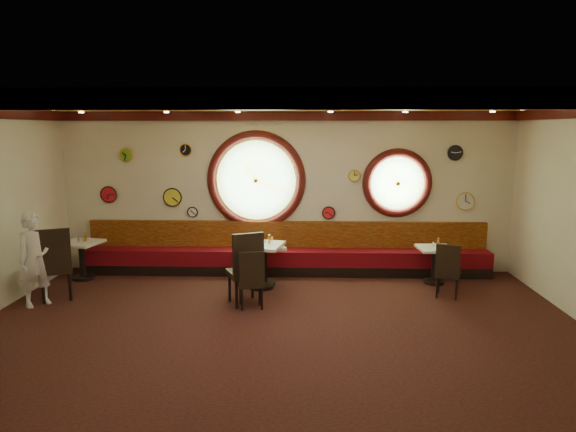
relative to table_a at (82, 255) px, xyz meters
The scene contains 45 objects.
floor 4.51m from the table_a, 29.63° to the right, with size 9.00×6.00×0.00m, color black.
ceiling 5.25m from the table_a, 29.63° to the right, with size 9.00×6.00×0.02m, color gold.
wall_back 4.14m from the table_a, 11.33° to the left, with size 9.00×0.02×3.20m, color beige.
wall_front 6.61m from the table_a, 53.23° to the right, with size 9.00×0.02×3.20m, color beige.
molding_back 4.77m from the table_a, 10.63° to the left, with size 9.00×0.10×0.18m, color #3D0D0B.
molding_front 6.99m from the table_a, 52.96° to the right, with size 9.00×0.10×0.18m, color #3D0D0B.
banquette_base 3.95m from the table_a, ahead, with size 8.00×0.55×0.20m, color black.
banquette_seat 3.93m from the table_a, ahead, with size 8.00×0.55×0.30m, color #5A0710.
banquette_back 3.98m from the table_a, 10.49° to the left, with size 8.00×0.10×0.55m, color #5D1007.
porthole_left_glass 3.66m from the table_a, 13.25° to the left, with size 1.66×1.66×0.02m, color #84C073.
porthole_left_frame 3.66m from the table_a, 13.00° to the left, with size 1.98×1.98×0.18m, color #3D0D0B.
porthole_left_ring 3.65m from the table_a, 12.50° to the left, with size 1.61×1.61×0.03m, color gold.
porthole_right_glass 6.29m from the table_a, ahead, with size 1.10×1.10×0.02m, color #84C073.
porthole_right_frame 6.29m from the table_a, ahead, with size 1.38×1.38×0.18m, color #3D0D0B.
porthole_right_ring 6.29m from the table_a, ahead, with size 1.09×1.09×0.03m, color gold.
wall_clock_0 2.85m from the table_a, 21.33° to the left, with size 0.24×0.24×0.03m, color black.
wall_clock_1 2.04m from the table_a, 24.87° to the left, with size 0.36×0.36×0.03m, color yellow.
wall_clock_2 7.49m from the table_a, ahead, with size 0.28×0.28×0.03m, color black.
wall_clock_3 7.55m from the table_a, ahead, with size 0.34×0.34×0.03m, color silver.
wall_clock_4 2.26m from the table_a, 20.35° to the left, with size 0.20×0.20×0.03m, color white.
wall_clock_5 5.51m from the table_a, ahead, with size 0.22×0.22×0.03m, color #E5D94C.
wall_clock_6 1.35m from the table_a, 67.98° to the left, with size 0.32×0.32×0.03m, color red.
wall_clock_7 4.86m from the table_a, ahead, with size 0.24×0.24×0.03m, color red.
wall_clock_8 2.14m from the table_a, 46.66° to the left, with size 0.26×0.26×0.03m, color #75BD25.
table_a is the anchor object (origin of this frame).
table_b 3.51m from the table_a, ahead, with size 0.89×0.89×0.82m.
table_c 3.53m from the table_a, ahead, with size 0.87×0.87×0.75m.
table_d 6.70m from the table_a, ahead, with size 0.67×0.67×0.69m.
chair_a 1.28m from the table_a, 85.39° to the right, with size 0.69×0.69×0.77m.
chair_b 3.62m from the table_a, 22.64° to the right, with size 0.68×0.68×0.76m.
chair_c 3.76m from the table_a, 24.33° to the right, with size 0.48×0.48×0.60m.
chair_d 6.77m from the table_a, ahead, with size 0.51×0.51×0.59m.
condiment_a_salt 0.32m from the table_a, 168.28° to the right, with size 0.03×0.03×0.09m, color silver.
condiment_b_salt 3.50m from the table_a, ahead, with size 0.03×0.03×0.09m, color silver.
condiment_c_salt 3.42m from the table_a, ahead, with size 0.03×0.03×0.09m, color silver.
condiment_d_salt 6.68m from the table_a, ahead, with size 0.03×0.03×0.09m, color silver.
condiment_a_pepper 0.33m from the table_a, 37.19° to the right, with size 0.03×0.03×0.09m, color silver.
condiment_b_pepper 3.53m from the table_a, ahead, with size 0.04×0.04×0.11m, color silver.
condiment_c_pepper 3.59m from the table_a, ahead, with size 0.04×0.04×0.11m, color silver.
condiment_d_pepper 6.75m from the table_a, ahead, with size 0.04×0.04×0.11m, color silver.
condiment_a_bottle 0.36m from the table_a, 18.77° to the left, with size 0.05×0.05×0.17m, color gold.
condiment_b_bottle 3.67m from the table_a, ahead, with size 0.05×0.05×0.15m, color gold.
condiment_c_bottle 3.69m from the table_a, ahead, with size 0.04×0.04×0.14m, color gold.
condiment_d_bottle 6.77m from the table_a, ahead, with size 0.05×0.05×0.17m, color gold.
waiter 1.52m from the table_a, 93.85° to the right, with size 0.57×0.37×1.55m, color white.
Camera 1 is at (0.38, -7.21, 2.87)m, focal length 32.00 mm.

